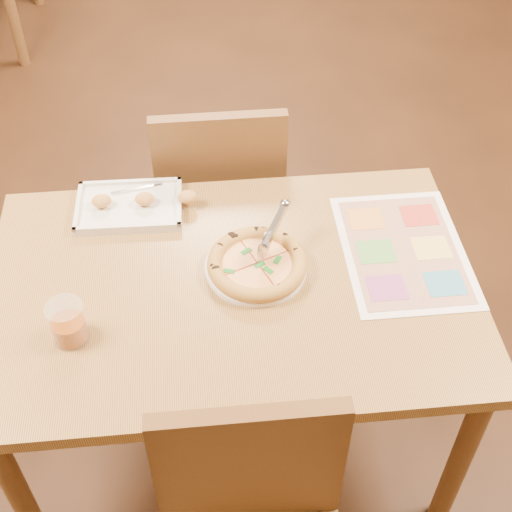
{
  "coord_description": "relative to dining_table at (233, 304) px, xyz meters",
  "views": [
    {
      "loc": [
        -0.06,
        -1.27,
        2.12
      ],
      "look_at": [
        0.07,
        0.05,
        0.77
      ],
      "focal_mm": 50.0,
      "sensor_mm": 36.0,
      "label": 1
    }
  ],
  "objects": [
    {
      "name": "glass_tumbler",
      "position": [
        -0.41,
        -0.14,
        0.14
      ],
      "size": [
        0.09,
        0.09,
        0.11
      ],
      "rotation": [
        0.0,
        0.0,
        0.04
      ],
      "color": "#90400B",
      "rests_on": "dining_table"
    },
    {
      "name": "dining_table",
      "position": [
        0.0,
        0.0,
        0.0
      ],
      "size": [
        1.3,
        0.85,
        0.72
      ],
      "color": "#A47C41",
      "rests_on": "ground"
    },
    {
      "name": "appetizer_tray",
      "position": [
        -0.27,
        0.32,
        0.1
      ],
      "size": [
        0.36,
        0.22,
        0.06
      ],
      "rotation": [
        0.0,
        0.0,
        -0.03
      ],
      "color": "silver",
      "rests_on": "dining_table"
    },
    {
      "name": "pizza",
      "position": [
        0.07,
        0.04,
        0.11
      ],
      "size": [
        0.27,
        0.27,
        0.04
      ],
      "rotation": [
        0.0,
        0.0,
        0.39
      ],
      "color": "#BE8E40",
      "rests_on": "plate"
    },
    {
      "name": "chair_far",
      "position": [
        -0.0,
        0.6,
        -0.07
      ],
      "size": [
        0.42,
        0.42,
        0.47
      ],
      "rotation": [
        0.0,
        0.0,
        3.14
      ],
      "color": "brown",
      "rests_on": "ground"
    },
    {
      "name": "menu",
      "position": [
        0.48,
        0.07,
        0.09
      ],
      "size": [
        0.34,
        0.47,
        0.0
      ],
      "primitive_type": "cube",
      "rotation": [
        0.0,
        0.0,
        0.0
      ],
      "color": "white",
      "rests_on": "dining_table"
    },
    {
      "name": "room",
      "position": [
        0.0,
        0.0,
        0.72
      ],
      "size": [
        7.0,
        7.0,
        7.0
      ],
      "color": "#311B0D",
      "rests_on": "ground"
    },
    {
      "name": "plate",
      "position": [
        0.07,
        0.05,
        0.09
      ],
      "size": [
        0.32,
        0.32,
        0.01
      ],
      "primitive_type": "cylinder",
      "rotation": [
        0.0,
        0.0,
        0.18
      ],
      "color": "white",
      "rests_on": "dining_table"
    },
    {
      "name": "pizza_cutter",
      "position": [
        0.11,
        0.09,
        0.18
      ],
      "size": [
        0.1,
        0.15,
        0.1
      ],
      "rotation": [
        0.0,
        0.0,
        1.01
      ],
      "color": "silver",
      "rests_on": "pizza"
    }
  ]
}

